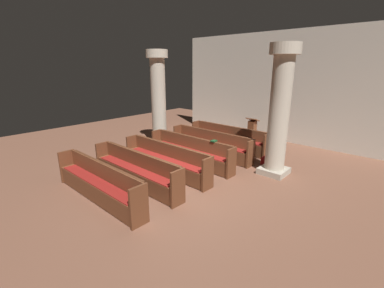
{
  "coord_description": "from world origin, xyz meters",
  "views": [
    {
      "loc": [
        4.6,
        -4.66,
        3.12
      ],
      "look_at": [
        -0.69,
        1.19,
        0.75
      ],
      "focal_mm": 24.3,
      "sensor_mm": 36.0,
      "label": 1
    }
  ],
  "objects_px": {
    "pew_row_4": "(135,169)",
    "kneeler_box_red": "(268,161)",
    "pew_row_3": "(165,158)",
    "pew_row_5": "(98,181)",
    "pew_row_1": "(211,143)",
    "lectern": "(252,133)",
    "pillar_aisle_side": "(279,110)",
    "pew_row_2": "(190,150)",
    "hymn_book": "(214,141)",
    "pillar_far_side": "(158,98)",
    "pew_row_0": "(228,137)"
  },
  "relations": [
    {
      "from": "pillar_aisle_side",
      "to": "kneeler_box_red",
      "type": "distance_m",
      "value": 1.97
    },
    {
      "from": "pew_row_4",
      "to": "lectern",
      "type": "relative_size",
      "value": 3.07
    },
    {
      "from": "pew_row_5",
      "to": "lectern",
      "type": "xyz_separation_m",
      "value": [
        0.28,
        6.79,
        -0.02
      ]
    },
    {
      "from": "lectern",
      "to": "pillar_far_side",
      "type": "bearing_deg",
      "value": -133.95
    },
    {
      "from": "hymn_book",
      "to": "pew_row_1",
      "type": "bearing_deg",
      "value": 132.7
    },
    {
      "from": "pew_row_1",
      "to": "pew_row_3",
      "type": "height_order",
      "value": "same"
    },
    {
      "from": "pillar_aisle_side",
      "to": "kneeler_box_red",
      "type": "height_order",
      "value": "pillar_aisle_side"
    },
    {
      "from": "pew_row_2",
      "to": "hymn_book",
      "type": "bearing_deg",
      "value": 13.19
    },
    {
      "from": "pillar_aisle_side",
      "to": "kneeler_box_red",
      "type": "relative_size",
      "value": 10.17
    },
    {
      "from": "pillar_far_side",
      "to": "hymn_book",
      "type": "xyz_separation_m",
      "value": [
        3.21,
        -0.57,
        -1.03
      ]
    },
    {
      "from": "pew_row_5",
      "to": "pew_row_0",
      "type": "bearing_deg",
      "value": 90.0
    },
    {
      "from": "lectern",
      "to": "pew_row_4",
      "type": "bearing_deg",
      "value": -92.76
    },
    {
      "from": "pew_row_0",
      "to": "hymn_book",
      "type": "distance_m",
      "value": 2.19
    },
    {
      "from": "pillar_far_side",
      "to": "lectern",
      "type": "distance_m",
      "value": 4.11
    },
    {
      "from": "pew_row_2",
      "to": "pew_row_3",
      "type": "height_order",
      "value": "same"
    },
    {
      "from": "pew_row_1",
      "to": "hymn_book",
      "type": "relative_size",
      "value": 17.8
    },
    {
      "from": "pew_row_5",
      "to": "pillar_far_side",
      "type": "xyz_separation_m",
      "value": [
        -2.39,
        4.03,
        1.45
      ]
    },
    {
      "from": "pew_row_2",
      "to": "pew_row_4",
      "type": "xyz_separation_m",
      "value": [
        0.0,
        -2.17,
        0.0
      ]
    },
    {
      "from": "pew_row_1",
      "to": "kneeler_box_red",
      "type": "height_order",
      "value": "pew_row_1"
    },
    {
      "from": "pew_row_5",
      "to": "pillar_aisle_side",
      "type": "distance_m",
      "value": 5.19
    },
    {
      "from": "pew_row_5",
      "to": "hymn_book",
      "type": "xyz_separation_m",
      "value": [
        0.83,
        3.46,
        0.43
      ]
    },
    {
      "from": "kneeler_box_red",
      "to": "pew_row_5",
      "type": "bearing_deg",
      "value": -111.6
    },
    {
      "from": "pew_row_2",
      "to": "pew_row_3",
      "type": "bearing_deg",
      "value": -90.0
    },
    {
      "from": "lectern",
      "to": "kneeler_box_red",
      "type": "bearing_deg",
      "value": -47.96
    },
    {
      "from": "pew_row_3",
      "to": "pew_row_4",
      "type": "relative_size",
      "value": 1.0
    },
    {
      "from": "lectern",
      "to": "hymn_book",
      "type": "xyz_separation_m",
      "value": [
        0.55,
        -3.33,
        0.45
      ]
    },
    {
      "from": "pew_row_4",
      "to": "kneeler_box_red",
      "type": "xyz_separation_m",
      "value": [
        1.95,
        3.84,
        -0.36
      ]
    },
    {
      "from": "pew_row_0",
      "to": "pew_row_4",
      "type": "height_order",
      "value": "same"
    },
    {
      "from": "pew_row_0",
      "to": "pew_row_4",
      "type": "relative_size",
      "value": 1.0
    },
    {
      "from": "pew_row_0",
      "to": "pew_row_5",
      "type": "height_order",
      "value": "same"
    },
    {
      "from": "pillar_aisle_side",
      "to": "lectern",
      "type": "distance_m",
      "value": 3.58
    },
    {
      "from": "pew_row_1",
      "to": "lectern",
      "type": "xyz_separation_m",
      "value": [
        0.28,
        2.44,
        -0.02
      ]
    },
    {
      "from": "pillar_aisle_side",
      "to": "lectern",
      "type": "bearing_deg",
      "value": 131.45
    },
    {
      "from": "lectern",
      "to": "pew_row_5",
      "type": "bearing_deg",
      "value": -92.32
    },
    {
      "from": "pew_row_2",
      "to": "pew_row_4",
      "type": "bearing_deg",
      "value": -90.0
    },
    {
      "from": "pew_row_0",
      "to": "pew_row_3",
      "type": "distance_m",
      "value": 3.26
    },
    {
      "from": "lectern",
      "to": "pillar_aisle_side",
      "type": "bearing_deg",
      "value": -48.55
    },
    {
      "from": "pew_row_0",
      "to": "pillar_aisle_side",
      "type": "bearing_deg",
      "value": -24.2
    },
    {
      "from": "pew_row_4",
      "to": "pillar_aisle_side",
      "type": "bearing_deg",
      "value": 53.18
    },
    {
      "from": "pew_row_0",
      "to": "pillar_far_side",
      "type": "bearing_deg",
      "value": -149.45
    },
    {
      "from": "pew_row_0",
      "to": "lectern",
      "type": "height_order",
      "value": "lectern"
    },
    {
      "from": "pew_row_2",
      "to": "pew_row_5",
      "type": "relative_size",
      "value": 1.0
    },
    {
      "from": "pillar_far_side",
      "to": "kneeler_box_red",
      "type": "height_order",
      "value": "pillar_far_side"
    },
    {
      "from": "pew_row_1",
      "to": "kneeler_box_red",
      "type": "distance_m",
      "value": 2.07
    },
    {
      "from": "pew_row_4",
      "to": "kneeler_box_red",
      "type": "distance_m",
      "value": 4.32
    },
    {
      "from": "pew_row_4",
      "to": "pew_row_5",
      "type": "bearing_deg",
      "value": -90.0
    },
    {
      "from": "pew_row_3",
      "to": "pew_row_5",
      "type": "height_order",
      "value": "same"
    },
    {
      "from": "lectern",
      "to": "pew_row_0",
      "type": "bearing_deg",
      "value": -101.49
    },
    {
      "from": "pillar_far_side",
      "to": "hymn_book",
      "type": "relative_size",
      "value": 19.9
    },
    {
      "from": "pew_row_1",
      "to": "pew_row_5",
      "type": "xyz_separation_m",
      "value": [
        0.0,
        -4.35,
        0.0
      ]
    }
  ]
}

